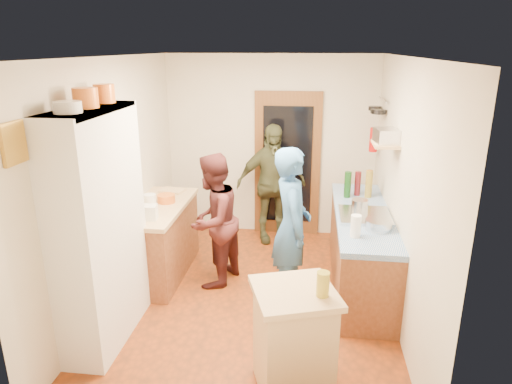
% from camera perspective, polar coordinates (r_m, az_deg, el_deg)
% --- Properties ---
extents(floor, '(3.00, 4.00, 0.02)m').
position_cam_1_polar(floor, '(5.25, -0.41, -13.25)').
color(floor, '#90390E').
rests_on(floor, ground).
extents(ceiling, '(3.00, 4.00, 0.02)m').
position_cam_1_polar(ceiling, '(4.49, -0.49, 16.70)').
color(ceiling, silver).
rests_on(ceiling, ground).
extents(wall_back, '(3.00, 0.02, 2.60)m').
position_cam_1_polar(wall_back, '(6.64, 1.83, 5.67)').
color(wall_back, beige).
rests_on(wall_back, ground).
extents(wall_front, '(3.00, 0.02, 2.60)m').
position_cam_1_polar(wall_front, '(2.88, -5.80, -11.39)').
color(wall_front, beige).
rests_on(wall_front, ground).
extents(wall_left, '(0.02, 4.00, 2.60)m').
position_cam_1_polar(wall_left, '(5.12, -17.46, 1.13)').
color(wall_left, beige).
rests_on(wall_left, ground).
extents(wall_right, '(0.02, 4.00, 2.60)m').
position_cam_1_polar(wall_right, '(4.76, 17.89, -0.16)').
color(wall_right, beige).
rests_on(wall_right, ground).
extents(door_frame, '(0.95, 0.06, 2.10)m').
position_cam_1_polar(door_frame, '(6.64, 3.93, 3.42)').
color(door_frame, brown).
rests_on(door_frame, ground).
extents(door_glass, '(0.70, 0.02, 1.70)m').
position_cam_1_polar(door_glass, '(6.61, 3.92, 3.35)').
color(door_glass, black).
rests_on(door_glass, door_frame).
extents(hutch_body, '(0.40, 1.20, 2.20)m').
position_cam_1_polar(hutch_body, '(4.41, -18.90, -4.43)').
color(hutch_body, white).
rests_on(hutch_body, ground).
extents(hutch_top_shelf, '(0.40, 1.14, 0.04)m').
position_cam_1_polar(hutch_top_shelf, '(4.15, -20.41, 9.54)').
color(hutch_top_shelf, white).
rests_on(hutch_top_shelf, hutch_body).
extents(plate_stack, '(0.22, 0.22, 0.09)m').
position_cam_1_polar(plate_stack, '(3.88, -22.50, 9.77)').
color(plate_stack, white).
rests_on(plate_stack, hutch_top_shelf).
extents(orange_pot_a, '(0.21, 0.21, 0.17)m').
position_cam_1_polar(orange_pot_a, '(4.14, -20.54, 10.96)').
color(orange_pot_a, orange).
rests_on(orange_pot_a, hutch_top_shelf).
extents(orange_pot_b, '(0.19, 0.19, 0.17)m').
position_cam_1_polar(orange_pot_b, '(4.46, -18.44, 11.60)').
color(orange_pot_b, orange).
rests_on(orange_pot_b, hutch_top_shelf).
extents(left_counter_base, '(0.60, 1.40, 0.85)m').
position_cam_1_polar(left_counter_base, '(5.69, -11.95, -6.11)').
color(left_counter_base, brown).
rests_on(left_counter_base, ground).
extents(left_counter_top, '(0.64, 1.44, 0.05)m').
position_cam_1_polar(left_counter_top, '(5.53, -12.24, -1.85)').
color(left_counter_top, '#D0B27F').
rests_on(left_counter_top, left_counter_base).
extents(toaster, '(0.23, 0.17, 0.16)m').
position_cam_1_polar(toaster, '(5.07, -13.46, -2.50)').
color(toaster, white).
rests_on(toaster, left_counter_top).
extents(kettle, '(0.18, 0.18, 0.16)m').
position_cam_1_polar(kettle, '(5.43, -13.12, -1.09)').
color(kettle, white).
rests_on(kettle, left_counter_top).
extents(orange_bowl, '(0.26, 0.26, 0.10)m').
position_cam_1_polar(orange_bowl, '(5.58, -11.15, -0.80)').
color(orange_bowl, orange).
rests_on(orange_bowl, left_counter_top).
extents(chopping_board, '(0.34, 0.28, 0.02)m').
position_cam_1_polar(chopping_board, '(5.99, -10.44, 0.20)').
color(chopping_board, '#D0B27F').
rests_on(chopping_board, left_counter_top).
extents(right_counter_base, '(0.60, 2.20, 0.84)m').
position_cam_1_polar(right_counter_base, '(5.49, 12.91, -7.19)').
color(right_counter_base, brown).
rests_on(right_counter_base, ground).
extents(right_counter_top, '(0.62, 2.22, 0.06)m').
position_cam_1_polar(right_counter_top, '(5.32, 13.24, -2.79)').
color(right_counter_top, '#0D4BA6').
rests_on(right_counter_top, right_counter_base).
extents(hob, '(0.55, 0.58, 0.04)m').
position_cam_1_polar(hob, '(5.15, 13.45, -2.89)').
color(hob, silver).
rests_on(hob, right_counter_top).
extents(pot_on_hob, '(0.19, 0.19, 0.12)m').
position_cam_1_polar(pot_on_hob, '(5.24, 12.83, -1.56)').
color(pot_on_hob, silver).
rests_on(pot_on_hob, hob).
extents(bottle_a, '(0.10, 0.10, 0.33)m').
position_cam_1_polar(bottle_a, '(5.74, 11.38, 0.92)').
color(bottle_a, '#143F14').
rests_on(bottle_a, right_counter_top).
extents(bottle_b, '(0.09, 0.09, 0.31)m').
position_cam_1_polar(bottle_b, '(5.84, 12.58, 1.05)').
color(bottle_b, '#591419').
rests_on(bottle_b, right_counter_top).
extents(bottle_c, '(0.10, 0.10, 0.34)m').
position_cam_1_polar(bottle_c, '(5.79, 13.93, 0.99)').
color(bottle_c, olive).
rests_on(bottle_c, right_counter_top).
extents(paper_towel, '(0.11, 0.11, 0.22)m').
position_cam_1_polar(paper_towel, '(4.59, 12.36, -4.19)').
color(paper_towel, white).
rests_on(paper_towel, right_counter_top).
extents(mixing_bowl, '(0.32, 0.32, 0.10)m').
position_cam_1_polar(mixing_bowl, '(4.84, 15.06, -3.99)').
color(mixing_bowl, silver).
rests_on(mixing_bowl, right_counter_top).
extents(island_base, '(0.70, 0.70, 0.86)m').
position_cam_1_polar(island_base, '(3.86, 4.68, -18.30)').
color(island_base, '#D0B27F').
rests_on(island_base, ground).
extents(island_top, '(0.78, 0.78, 0.05)m').
position_cam_1_polar(island_top, '(3.61, 4.86, -12.45)').
color(island_top, '#D0B27F').
rests_on(island_top, island_base).
extents(cutting_board, '(0.42, 0.38, 0.02)m').
position_cam_1_polar(cutting_board, '(3.63, 3.87, -12.02)').
color(cutting_board, white).
rests_on(cutting_board, island_top).
extents(oil_jar, '(0.12, 0.12, 0.19)m').
position_cam_1_polar(oil_jar, '(3.50, 8.36, -11.32)').
color(oil_jar, '#AD9E2D').
rests_on(oil_jar, island_top).
extents(pan_rail, '(0.02, 0.65, 0.02)m').
position_cam_1_polar(pan_rail, '(6.08, 15.57, 11.07)').
color(pan_rail, silver).
rests_on(pan_rail, wall_right).
extents(pan_hang_a, '(0.18, 0.18, 0.05)m').
position_cam_1_polar(pan_hang_a, '(5.91, 15.11, 9.66)').
color(pan_hang_a, black).
rests_on(pan_hang_a, pan_rail).
extents(pan_hang_b, '(0.16, 0.16, 0.05)m').
position_cam_1_polar(pan_hang_b, '(6.11, 14.86, 9.74)').
color(pan_hang_b, black).
rests_on(pan_hang_b, pan_rail).
extents(pan_hang_c, '(0.17, 0.17, 0.05)m').
position_cam_1_polar(pan_hang_c, '(6.30, 14.64, 10.09)').
color(pan_hang_c, black).
rests_on(pan_hang_c, pan_rail).
extents(wall_shelf, '(0.26, 0.42, 0.03)m').
position_cam_1_polar(wall_shelf, '(5.06, 15.88, 5.78)').
color(wall_shelf, '#D0B27F').
rests_on(wall_shelf, wall_right).
extents(radio, '(0.25, 0.32, 0.15)m').
position_cam_1_polar(radio, '(5.05, 15.96, 6.77)').
color(radio, silver).
rests_on(radio, wall_shelf).
extents(ext_bracket, '(0.06, 0.10, 0.04)m').
position_cam_1_polar(ext_bracket, '(6.34, 15.00, 5.87)').
color(ext_bracket, black).
rests_on(ext_bracket, wall_right).
extents(fire_extinguisher, '(0.11, 0.11, 0.32)m').
position_cam_1_polar(fire_extinguisher, '(6.32, 14.49, 6.34)').
color(fire_extinguisher, red).
rests_on(fire_extinguisher, wall_right).
extents(picture_frame, '(0.03, 0.25, 0.30)m').
position_cam_1_polar(picture_frame, '(3.62, -28.05, 5.41)').
color(picture_frame, gold).
rests_on(picture_frame, wall_left).
extents(person_hob, '(0.52, 0.69, 1.73)m').
position_cam_1_polar(person_hob, '(4.86, 4.89, -4.43)').
color(person_hob, '#3364A0').
rests_on(person_hob, ground).
extents(person_left, '(0.80, 0.91, 1.57)m').
position_cam_1_polar(person_left, '(5.28, -4.92, -3.50)').
color(person_left, '#461D1D').
rests_on(person_left, ground).
extents(person_back, '(1.07, 0.72, 1.69)m').
position_cam_1_polar(person_back, '(6.41, 2.04, 1.04)').
color(person_back, '#3E4127').
rests_on(person_back, ground).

